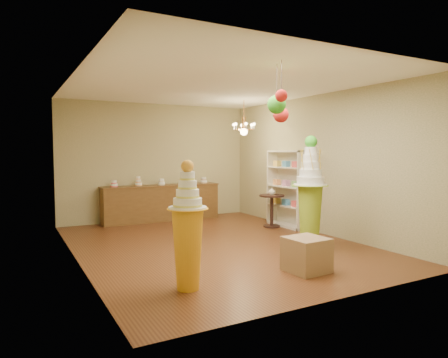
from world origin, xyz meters
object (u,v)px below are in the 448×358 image
pedestal_orange (188,238)px  sideboard (162,202)px  pedestal_green (310,203)px  round_table (272,206)px

pedestal_orange → sideboard: bearing=74.0°
pedestal_green → round_table: 2.29m
pedestal_orange → sideboard: 5.23m
pedestal_orange → sideboard: size_ratio=0.55×
pedestal_orange → round_table: pedestal_orange is taller
pedestal_orange → sideboard: pedestal_orange is taller
pedestal_green → round_table: (0.70, 2.15, -0.37)m
pedestal_green → pedestal_orange: bearing=-163.4°
pedestal_orange → round_table: 4.53m
sideboard → round_table: bearing=-46.1°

